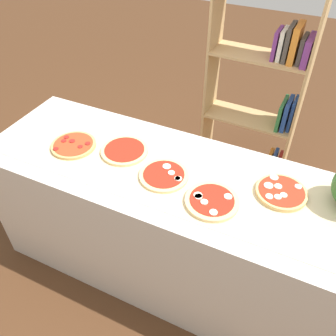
{
  "coord_description": "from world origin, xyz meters",
  "views": [
    {
      "loc": [
        0.62,
        -1.31,
        2.21
      ],
      "look_at": [
        0.0,
        0.0,
        0.94
      ],
      "focal_mm": 37.79,
      "sensor_mm": 36.0,
      "label": 1
    }
  ],
  "objects": [
    {
      "name": "bookshelf",
      "position": [
        0.25,
        1.26,
        0.83
      ],
      "size": [
        0.76,
        0.31,
        1.66
      ],
      "color": "tan",
      "rests_on": "ground_plane"
    },
    {
      "name": "pizza_mozzarella_3",
      "position": [
        0.3,
        -0.12,
        0.93
      ],
      "size": [
        0.27,
        0.27,
        0.03
      ],
      "color": "#E5C17F",
      "rests_on": "parchment_paper"
    },
    {
      "name": "ground_plane",
      "position": [
        0.0,
        0.0,
        0.0
      ],
      "size": [
        12.0,
        12.0,
        0.0
      ],
      "primitive_type": "plane",
      "color": "#4C2D19"
    },
    {
      "name": "pizza_mozzarella_2",
      "position": [
        0.0,
        -0.05,
        0.93
      ],
      "size": [
        0.27,
        0.27,
        0.02
      ],
      "color": "#E5C17F",
      "rests_on": "parchment_paper"
    },
    {
      "name": "pizza_pepperoni_0",
      "position": [
        -0.6,
        -0.05,
        0.93
      ],
      "size": [
        0.26,
        0.26,
        0.02
      ],
      "color": "tan",
      "rests_on": "parchment_paper"
    },
    {
      "name": "pizza_plain_1",
      "position": [
        -0.3,
        0.04,
        0.93
      ],
      "size": [
        0.28,
        0.28,
        0.02
      ],
      "color": "#E5C17F",
      "rests_on": "parchment_paper"
    },
    {
      "name": "pizza_mozzarella_4",
      "position": [
        0.6,
        0.08,
        0.93
      ],
      "size": [
        0.26,
        0.26,
        0.03
      ],
      "color": "#DBB26B",
      "rests_on": "parchment_paper"
    },
    {
      "name": "parchment_paper",
      "position": [
        0.0,
        0.0,
        0.92
      ],
      "size": [
        2.04,
        0.57,
        0.0
      ],
      "primitive_type": "cube",
      "color": "beige",
      "rests_on": "counter"
    },
    {
      "name": "counter",
      "position": [
        0.0,
        0.0,
        0.46
      ],
      "size": [
        2.2,
        0.75,
        0.92
      ],
      "primitive_type": "cube",
      "color": "beige",
      "rests_on": "ground_plane"
    }
  ]
}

